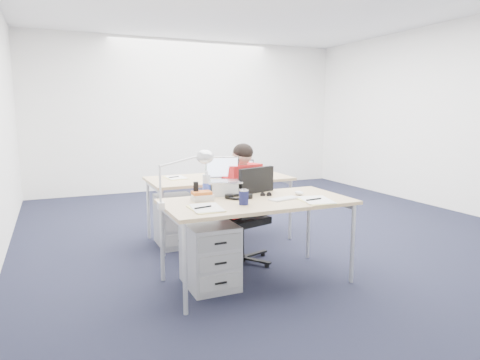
% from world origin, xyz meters
% --- Properties ---
extents(floor, '(7.00, 7.00, 0.00)m').
position_xyz_m(floor, '(0.00, 0.00, 0.00)').
color(floor, black).
rests_on(floor, ground).
extents(room, '(6.02, 7.02, 2.80)m').
position_xyz_m(room, '(0.00, 0.00, 1.71)').
color(room, white).
rests_on(room, ground).
extents(desk_near, '(1.60, 0.80, 0.73)m').
position_xyz_m(desk_near, '(-0.91, -1.19, 0.68)').
color(desk_near, tan).
rests_on(desk_near, ground).
extents(desk_far, '(1.60, 0.80, 0.73)m').
position_xyz_m(desk_far, '(-0.75, 0.14, 0.68)').
color(desk_far, tan).
rests_on(desk_far, ground).
extents(office_chair, '(0.75, 0.75, 0.97)m').
position_xyz_m(office_chair, '(-0.81, -0.71, 0.27)').
color(office_chair, black).
rests_on(office_chair, ground).
extents(seated_person, '(0.48, 0.70, 1.17)m').
position_xyz_m(seated_person, '(-0.85, -0.55, 0.58)').
color(seated_person, red).
rests_on(seated_person, ground).
extents(drawer_pedestal_near, '(0.40, 0.50, 0.55)m').
position_xyz_m(drawer_pedestal_near, '(-1.31, -1.11, 0.28)').
color(drawer_pedestal_near, '#9FA1A5').
rests_on(drawer_pedestal_near, ground).
extents(drawer_pedestal_far, '(0.40, 0.50, 0.55)m').
position_xyz_m(drawer_pedestal_far, '(-1.27, 0.13, 0.28)').
color(drawer_pedestal_far, '#9FA1A5').
rests_on(drawer_pedestal_far, ground).
extents(silver_laptop, '(0.37, 0.32, 0.33)m').
position_xyz_m(silver_laptop, '(-1.08, -0.85, 0.90)').
color(silver_laptop, silver).
rests_on(silver_laptop, desk_near).
extents(wireless_keyboard, '(0.29, 0.16, 0.01)m').
position_xyz_m(wireless_keyboard, '(-0.68, -1.26, 0.74)').
color(wireless_keyboard, white).
rests_on(wireless_keyboard, desk_near).
extents(computer_mouse, '(0.07, 0.11, 0.04)m').
position_xyz_m(computer_mouse, '(-0.46, -1.14, 0.75)').
color(computer_mouse, white).
rests_on(computer_mouse, desk_near).
extents(headphones, '(0.30, 0.27, 0.04)m').
position_xyz_m(headphones, '(-1.02, -1.06, 0.75)').
color(headphones, black).
rests_on(headphones, desk_near).
extents(can_koozie, '(0.09, 0.09, 0.13)m').
position_xyz_m(can_koozie, '(-1.09, -1.31, 0.79)').
color(can_koozie, '#161946').
rests_on(can_koozie, desk_near).
extents(water_bottle, '(0.10, 0.10, 0.23)m').
position_xyz_m(water_bottle, '(-1.25, -0.88, 0.84)').
color(water_bottle, silver).
rests_on(water_bottle, desk_near).
extents(bear_figurine, '(0.09, 0.08, 0.15)m').
position_xyz_m(bear_figurine, '(-1.23, -0.85, 0.81)').
color(bear_figurine, '#2C7820').
rests_on(bear_figurine, desk_near).
extents(book_stack, '(0.20, 0.16, 0.08)m').
position_xyz_m(book_stack, '(-1.34, -1.01, 0.77)').
color(book_stack, silver).
rests_on(book_stack, desk_near).
extents(cordless_phone, '(0.05, 0.04, 0.16)m').
position_xyz_m(cordless_phone, '(-1.38, -0.98, 0.81)').
color(cordless_phone, black).
rests_on(cordless_phone, desk_near).
extents(papers_left, '(0.24, 0.33, 0.01)m').
position_xyz_m(papers_left, '(-1.42, -1.34, 0.74)').
color(papers_left, '#FFF593').
rests_on(papers_left, desk_near).
extents(papers_right, '(0.29, 0.37, 0.01)m').
position_xyz_m(papers_right, '(-0.47, -1.43, 0.74)').
color(papers_right, '#FFF593').
rests_on(papers_right, desk_near).
extents(sunglasses, '(0.12, 0.08, 0.02)m').
position_xyz_m(sunglasses, '(-0.76, -1.07, 0.74)').
color(sunglasses, black).
rests_on(sunglasses, desk_near).
extents(desk_lamp, '(0.44, 0.30, 0.47)m').
position_xyz_m(desk_lamp, '(-1.60, -1.20, 0.96)').
color(desk_lamp, silver).
rests_on(desk_lamp, desk_near).
extents(dark_laptop, '(0.32, 0.31, 0.22)m').
position_xyz_m(dark_laptop, '(-0.56, -0.17, 0.84)').
color(dark_laptop, black).
rests_on(dark_laptop, desk_far).
extents(far_cup, '(0.08, 0.08, 0.11)m').
position_xyz_m(far_cup, '(-0.47, 0.22, 0.79)').
color(far_cup, white).
rests_on(far_cup, desk_far).
extents(far_papers, '(0.21, 0.29, 0.01)m').
position_xyz_m(far_papers, '(-1.22, 0.27, 0.73)').
color(far_papers, white).
rests_on(far_papers, desk_far).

